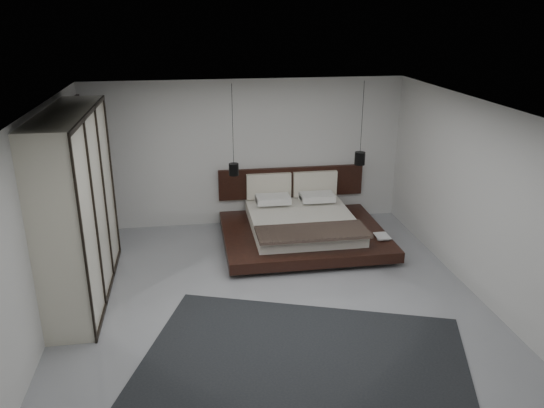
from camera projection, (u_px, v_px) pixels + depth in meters
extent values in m
plane|color=gray|center=(271.00, 296.00, 7.82)|extent=(6.00, 6.00, 0.00)
plane|color=white|center=(271.00, 106.00, 6.85)|extent=(6.00, 6.00, 0.00)
plane|color=silver|center=(247.00, 153.00, 10.12)|extent=(6.00, 0.00, 6.00)
plane|color=silver|center=(325.00, 328.00, 4.55)|extent=(6.00, 0.00, 6.00)
plane|color=silver|center=(44.00, 220.00, 6.90)|extent=(0.00, 6.00, 6.00)
plane|color=silver|center=(473.00, 196.00, 7.77)|extent=(0.00, 6.00, 6.00)
cube|color=black|center=(82.00, 173.00, 9.21)|extent=(0.05, 0.90, 2.60)
cube|color=black|center=(303.00, 242.00, 9.55)|extent=(2.25, 1.84, 0.08)
cube|color=black|center=(304.00, 235.00, 9.51)|extent=(2.86, 2.35, 0.18)
cube|color=beige|center=(302.00, 222.00, 9.56)|extent=(1.84, 2.04, 0.22)
cube|color=black|center=(312.00, 232.00, 8.77)|extent=(1.86, 0.71, 0.05)
cube|color=white|center=(272.00, 200.00, 10.17)|extent=(0.63, 0.41, 0.12)
cube|color=white|center=(316.00, 197.00, 10.29)|extent=(0.63, 0.41, 0.12)
cube|color=white|center=(273.00, 199.00, 10.01)|extent=(0.63, 0.41, 0.12)
cube|color=white|center=(317.00, 197.00, 10.14)|extent=(0.63, 0.41, 0.12)
cube|color=black|center=(291.00, 182.00, 10.42)|extent=(2.86, 0.08, 0.60)
cube|color=beige|center=(269.00, 186.00, 10.28)|extent=(0.87, 0.10, 0.50)
cube|color=beige|center=(315.00, 184.00, 10.41)|extent=(0.87, 0.10, 0.50)
imported|color=#99724C|center=(376.00, 237.00, 9.17)|extent=(0.25, 0.31, 0.03)
imported|color=#99724C|center=(376.00, 236.00, 9.13)|extent=(0.23, 0.32, 0.02)
cylinder|color=black|center=(233.00, 125.00, 9.24)|extent=(0.01, 0.01, 1.41)
cylinder|color=black|center=(234.00, 169.00, 9.52)|extent=(0.18, 0.18, 0.22)
cylinder|color=#FFE0B2|center=(234.00, 174.00, 9.55)|extent=(0.13, 0.13, 0.01)
cylinder|color=black|center=(362.00, 117.00, 9.57)|extent=(0.01, 0.01, 1.30)
cylinder|color=black|center=(360.00, 158.00, 9.83)|extent=(0.19, 0.19, 0.24)
cylinder|color=#FFE0B2|center=(359.00, 164.00, 9.86)|extent=(0.15, 0.15, 0.01)
cube|color=beige|center=(77.00, 207.00, 7.48)|extent=(0.63, 2.71, 2.71)
cube|color=black|center=(89.00, 113.00, 7.07)|extent=(0.03, 2.71, 0.06)
cube|color=black|center=(110.00, 288.00, 7.98)|extent=(0.03, 2.71, 0.06)
cube|color=black|center=(84.00, 245.00, 6.27)|extent=(0.03, 0.05, 2.71)
cube|color=black|center=(95.00, 217.00, 7.10)|extent=(0.03, 0.05, 2.71)
cube|color=black|center=(105.00, 196.00, 7.94)|extent=(0.03, 0.05, 2.71)
cube|color=black|center=(112.00, 178.00, 8.78)|extent=(0.03, 0.05, 2.71)
cube|color=black|center=(303.00, 367.00, 6.25)|extent=(4.54, 3.86, 0.02)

